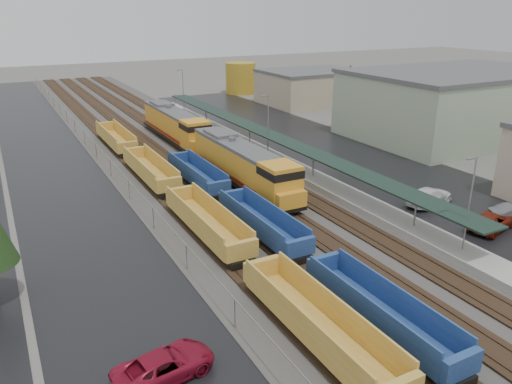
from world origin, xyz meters
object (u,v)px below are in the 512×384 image
(well_string_yellow, at_px, (251,264))
(storage_tank, at_px, (241,78))
(parked_car_east_c, at_px, (429,196))
(well_string_blue, at_px, (380,312))
(locomotive_lead, at_px, (244,165))
(parked_car_east_b, at_px, (491,221))
(locomotive_trail, at_px, (176,126))
(parked_car_west_c, at_px, (164,366))

(well_string_yellow, xyz_separation_m, storage_tank, (35.33, 73.15, 2.15))
(storage_tank, relative_size, parked_car_east_c, 1.18)
(well_string_blue, height_order, parked_car_east_c, well_string_blue)
(locomotive_lead, relative_size, parked_car_east_b, 3.90)
(well_string_blue, distance_m, parked_car_east_c, 21.97)
(locomotive_trail, bearing_deg, well_string_yellow, -101.88)
(locomotive_trail, height_order, parked_car_east_c, locomotive_trail)
(well_string_blue, bearing_deg, locomotive_trail, 85.10)
(well_string_yellow, distance_m, parked_car_east_b, 22.03)
(locomotive_trail, bearing_deg, parked_car_east_b, -70.92)
(parked_car_east_b, distance_m, parked_car_east_c, 6.71)
(locomotive_lead, xyz_separation_m, well_string_blue, (-4.00, -25.67, -1.38))
(locomotive_trail, distance_m, well_string_yellow, 38.89)
(well_string_blue, bearing_deg, locomotive_lead, 81.14)
(locomotive_lead, distance_m, parked_car_east_b, 23.80)
(well_string_blue, relative_size, parked_car_west_c, 13.22)
(well_string_blue, distance_m, storage_tank, 87.61)
(locomotive_trail, distance_m, parked_car_east_c, 36.22)
(locomotive_trail, relative_size, parked_car_west_c, 3.92)
(locomotive_trail, xyz_separation_m, well_string_yellow, (-8.00, -38.03, -1.34))
(parked_car_west_c, bearing_deg, well_string_blue, -108.70)
(locomotive_lead, relative_size, storage_tank, 3.14)
(locomotive_lead, bearing_deg, parked_car_east_b, -54.11)
(storage_tank, bearing_deg, well_string_blue, -110.96)
(well_string_yellow, height_order, parked_car_east_b, well_string_yellow)
(locomotive_trail, height_order, storage_tank, storage_tank)
(locomotive_lead, xyz_separation_m, locomotive_trail, (0.00, 21.00, 0.00))
(well_string_blue, bearing_deg, storage_tank, 69.04)
(locomotive_trail, relative_size, storage_tank, 3.14)
(storage_tank, bearing_deg, parked_car_east_b, -100.10)
(well_string_yellow, height_order, parked_car_west_c, well_string_yellow)
(well_string_yellow, relative_size, storage_tank, 14.11)
(locomotive_trail, height_order, well_string_yellow, locomotive_trail)
(locomotive_lead, bearing_deg, well_string_yellow, -115.16)
(locomotive_trail, height_order, well_string_blue, locomotive_trail)
(locomotive_lead, distance_m, storage_tank, 62.42)
(parked_car_west_c, bearing_deg, parked_car_east_c, -79.59)
(well_string_yellow, xyz_separation_m, parked_car_east_b, (21.91, -2.19, -0.41))
(well_string_blue, relative_size, parked_car_east_c, 12.50)
(locomotive_lead, bearing_deg, locomotive_trail, 90.00)
(locomotive_trail, bearing_deg, locomotive_lead, -90.00)
(well_string_yellow, height_order, storage_tank, storage_tank)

